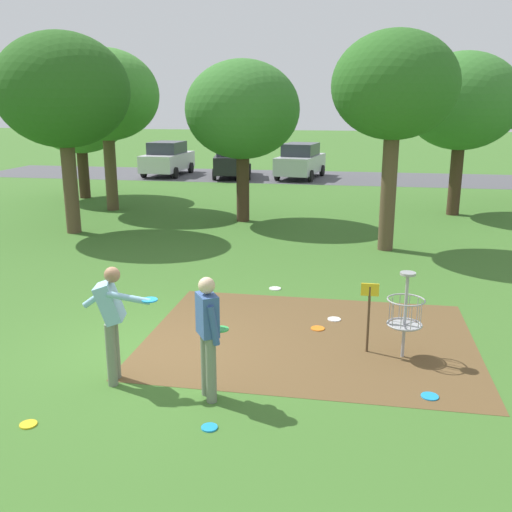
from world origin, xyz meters
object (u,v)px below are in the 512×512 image
object	(u,v)px
tree_near_left	(79,109)
player_throwing	(112,317)
frisbee_mid_grass	(209,427)
parked_car_center_right	(301,161)
frisbee_near_basket	(334,319)
parked_car_center_left	(232,160)
frisbee_far_left	(430,396)
player_foreground_watching	(208,331)
frisbee_scattered_a	(28,424)
tree_far_left	(106,96)
frisbee_far_right	(275,289)
tree_far_center	(63,91)
disc_golf_basket	(401,311)
tree_mid_right	(395,87)
parked_car_leftmost	(168,159)
tree_mid_center	(462,102)
tree_near_right	(242,110)
frisbee_by_tee	(318,328)

from	to	relation	value
tree_near_left	player_throwing	bearing A→B (deg)	-62.31
frisbee_mid_grass	parked_car_center_right	world-z (taller)	parked_car_center_right
frisbee_near_basket	parked_car_center_left	bearing A→B (deg)	107.48
frisbee_far_left	frisbee_near_basket	bearing A→B (deg)	117.92
player_throwing	player_foreground_watching	bearing A→B (deg)	-8.76
frisbee_scattered_a	frisbee_near_basket	bearing A→B (deg)	50.15
frisbee_scattered_a	frisbee_far_left	bearing A→B (deg)	17.90
frisbee_scattered_a	tree_far_left	distance (m)	15.72
frisbee_far_right	tree_far_center	bearing A→B (deg)	147.34
disc_golf_basket	parked_car_center_left	world-z (taller)	parked_car_center_left
frisbee_far_left	tree_mid_right	size ratio (longest dim) A/B	0.04
parked_car_leftmost	frisbee_near_basket	bearing A→B (deg)	-63.78
tree_far_left	parked_car_center_right	xyz separation A→B (m)	(5.96, 10.70, -3.22)
frisbee_scattered_a	tree_far_center	size ratio (longest dim) A/B	0.04
player_throwing	frisbee_far_left	world-z (taller)	player_throwing
tree_mid_right	frisbee_far_right	bearing A→B (deg)	-121.80
disc_golf_basket	tree_far_center	size ratio (longest dim) A/B	0.24
frisbee_scattered_a	disc_golf_basket	bearing A→B (deg)	31.75
frisbee_far_left	tree_far_center	xyz separation A→B (m)	(-9.71, 8.74, 4.20)
tree_far_center	parked_car_center_left	world-z (taller)	tree_far_center
frisbee_far_left	parked_car_center_right	distance (m)	23.74
frisbee_mid_grass	frisbee_far_right	xyz separation A→B (m)	(-0.00, 5.56, 0.00)
tree_far_left	frisbee_far_right	bearing A→B (deg)	-48.52
tree_mid_center	parked_car_center_left	xyz separation A→B (m)	(-10.17, 9.29, -3.00)
tree_mid_right	frisbee_scattered_a	bearing A→B (deg)	-115.46
disc_golf_basket	frisbee_scattered_a	world-z (taller)	disc_golf_basket
parked_car_center_right	player_throwing	bearing A→B (deg)	-90.48
frisbee_near_basket	tree_near_right	world-z (taller)	tree_near_right
frisbee_near_basket	frisbee_far_right	size ratio (longest dim) A/B	0.95
tree_mid_right	disc_golf_basket	bearing A→B (deg)	-90.43
frisbee_by_tee	tree_near_right	size ratio (longest dim) A/B	0.05
frisbee_far_left	frisbee_far_right	size ratio (longest dim) A/B	0.93
frisbee_by_tee	tree_far_left	world-z (taller)	tree_far_left
tree_mid_center	parked_car_center_left	bearing A→B (deg)	137.60
tree_near_left	tree_near_right	world-z (taller)	tree_near_left
player_throwing	frisbee_mid_grass	world-z (taller)	player_throwing
frisbee_by_tee	tree_mid_right	bearing A→B (deg)	77.14
player_throwing	parked_car_leftmost	distance (m)	24.76
player_foreground_watching	tree_near_left	size ratio (longest dim) A/B	0.31
tree_near_left	tree_mid_right	bearing A→B (deg)	-29.38
tree_near_left	tree_far_left	bearing A→B (deg)	-46.60
frisbee_far_left	frisbee_far_right	xyz separation A→B (m)	(-2.76, 4.28, 0.00)
frisbee_near_basket	tree_far_center	distance (m)	11.11
frisbee_near_basket	frisbee_mid_grass	bearing A→B (deg)	-108.75
frisbee_near_basket	frisbee_by_tee	size ratio (longest dim) A/B	0.99
player_foreground_watching	parked_car_center_left	bearing A→B (deg)	101.73
tree_near_right	tree_far_left	size ratio (longest dim) A/B	0.91
frisbee_far_left	tree_mid_right	xyz separation A→B (m)	(-0.29, 8.26, 4.26)
tree_near_right	tree_far_left	world-z (taller)	tree_far_left
player_throwing	frisbee_mid_grass	bearing A→B (deg)	-30.39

